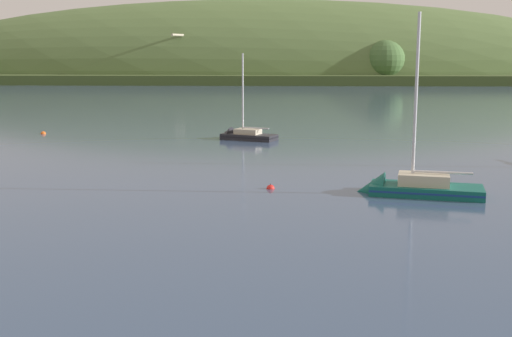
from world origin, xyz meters
The scene contains 6 objects.
far_shoreline_hill centered at (-24.22, 260.74, 0.10)m, with size 430.76×115.93×67.89m.
dockside_crane centered at (-46.84, 231.70, 9.54)m, with size 8.73×13.92×19.41m.
sailboat_far_left centered at (-4.47, 63.06, 0.23)m, with size 7.64×4.79×11.22m.
sailboat_outer_reach centered at (11.43, 34.06, 0.21)m, with size 8.95×4.28×13.95m.
mooring_buoy_foreground centered at (-30.22, 65.58, 0.00)m, with size 0.65×0.65×0.73m.
mooring_buoy_far_upstream centered at (1.53, 34.86, 0.00)m, with size 0.61×0.61×0.69m.
Camera 1 is at (5.66, -10.16, 9.40)m, focal length 44.24 mm.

